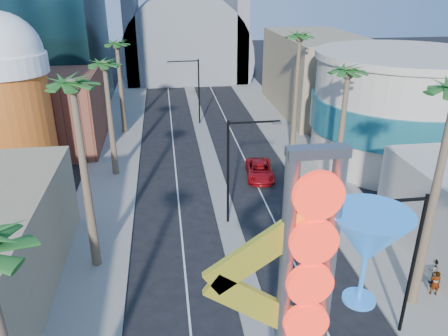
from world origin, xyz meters
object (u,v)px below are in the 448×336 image
(pedestrian_a, at_px, (435,283))
(pedestrian_b, at_px, (435,271))
(neon_sign, at_px, (329,295))
(red_pickup, at_px, (260,170))

(pedestrian_a, distance_m, pedestrian_b, 1.12)
(neon_sign, height_order, pedestrian_a, neon_sign)
(red_pickup, bearing_deg, pedestrian_b, -59.87)
(red_pickup, distance_m, pedestrian_b, 17.77)
(red_pickup, relative_size, pedestrian_a, 3.22)
(neon_sign, distance_m, pedestrian_b, 14.63)
(pedestrian_b, bearing_deg, neon_sign, 65.94)
(pedestrian_b, bearing_deg, pedestrian_a, 85.25)
(pedestrian_a, bearing_deg, neon_sign, 54.79)
(neon_sign, xyz_separation_m, red_pickup, (3.24, 24.65, -6.60))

